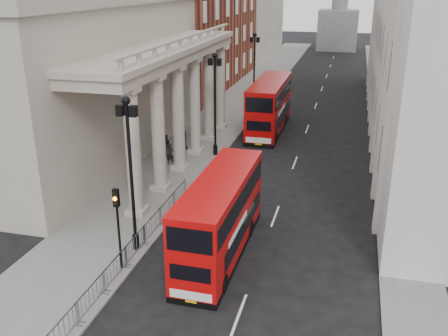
{
  "coord_description": "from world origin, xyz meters",
  "views": [
    {
      "loc": [
        9.9,
        -17.68,
        13.64
      ],
      "look_at": [
        2.99,
        9.02,
        3.25
      ],
      "focal_mm": 40.0,
      "sensor_mm": 36.0,
      "label": 1
    }
  ],
  "objects_px": {
    "lamp_post_mid": "(215,98)",
    "traffic_light": "(117,214)",
    "bus_near": "(220,215)",
    "pedestrian_c": "(184,140)",
    "bus_far": "(269,105)",
    "pedestrian_a": "(170,154)",
    "lamp_post_south": "(130,165)",
    "lamp_post_north": "(254,66)",
    "pedestrian_b": "(166,145)"
  },
  "relations": [
    {
      "from": "traffic_light",
      "to": "pedestrian_c",
      "type": "height_order",
      "value": "traffic_light"
    },
    {
      "from": "lamp_post_mid",
      "to": "traffic_light",
      "type": "relative_size",
      "value": 1.93
    },
    {
      "from": "pedestrian_a",
      "to": "pedestrian_c",
      "type": "xyz_separation_m",
      "value": [
        -0.13,
        3.68,
        0.03
      ]
    },
    {
      "from": "bus_far",
      "to": "pedestrian_a",
      "type": "bearing_deg",
      "value": -116.81
    },
    {
      "from": "lamp_post_mid",
      "to": "pedestrian_c",
      "type": "height_order",
      "value": "lamp_post_mid"
    },
    {
      "from": "bus_far",
      "to": "pedestrian_a",
      "type": "xyz_separation_m",
      "value": [
        -5.81,
        -11.65,
        -1.56
      ]
    },
    {
      "from": "lamp_post_mid",
      "to": "lamp_post_south",
      "type": "bearing_deg",
      "value": -90.0
    },
    {
      "from": "lamp_post_mid",
      "to": "pedestrian_c",
      "type": "bearing_deg",
      "value": 169.74
    },
    {
      "from": "traffic_light",
      "to": "bus_near",
      "type": "height_order",
      "value": "traffic_light"
    },
    {
      "from": "lamp_post_north",
      "to": "bus_near",
      "type": "distance_m",
      "value": 31.57
    },
    {
      "from": "lamp_post_south",
      "to": "traffic_light",
      "type": "height_order",
      "value": "lamp_post_south"
    },
    {
      "from": "bus_far",
      "to": "pedestrian_c",
      "type": "height_order",
      "value": "bus_far"
    },
    {
      "from": "lamp_post_mid",
      "to": "lamp_post_north",
      "type": "xyz_separation_m",
      "value": [
        0.0,
        16.0,
        0.0
      ]
    },
    {
      "from": "bus_near",
      "to": "traffic_light",
      "type": "bearing_deg",
      "value": -145.92
    },
    {
      "from": "lamp_post_north",
      "to": "pedestrian_a",
      "type": "height_order",
      "value": "lamp_post_north"
    },
    {
      "from": "lamp_post_north",
      "to": "bus_far",
      "type": "xyz_separation_m",
      "value": [
        3.02,
        -7.5,
        -2.38
      ]
    },
    {
      "from": "lamp_post_mid",
      "to": "bus_near",
      "type": "bearing_deg",
      "value": -73.53
    },
    {
      "from": "lamp_post_north",
      "to": "bus_far",
      "type": "bearing_deg",
      "value": -68.03
    },
    {
      "from": "lamp_post_north",
      "to": "lamp_post_south",
      "type": "bearing_deg",
      "value": -90.0
    },
    {
      "from": "pedestrian_c",
      "to": "traffic_light",
      "type": "bearing_deg",
      "value": -49.79
    },
    {
      "from": "lamp_post_south",
      "to": "traffic_light",
      "type": "bearing_deg",
      "value": -87.16
    },
    {
      "from": "lamp_post_mid",
      "to": "pedestrian_c",
      "type": "xyz_separation_m",
      "value": [
        -2.92,
        0.53,
        -3.91
      ]
    },
    {
      "from": "lamp_post_mid",
      "to": "pedestrian_c",
      "type": "relative_size",
      "value": 4.74
    },
    {
      "from": "traffic_light",
      "to": "bus_near",
      "type": "bearing_deg",
      "value": 33.44
    },
    {
      "from": "lamp_post_north",
      "to": "traffic_light",
      "type": "bearing_deg",
      "value": -89.83
    },
    {
      "from": "bus_far",
      "to": "bus_near",
      "type": "bearing_deg",
      "value": -86.8
    },
    {
      "from": "bus_far",
      "to": "pedestrian_c",
      "type": "distance_m",
      "value": 10.06
    },
    {
      "from": "bus_near",
      "to": "pedestrian_a",
      "type": "distance_m",
      "value": 14.07
    },
    {
      "from": "pedestrian_b",
      "to": "lamp_post_mid",
      "type": "bearing_deg",
      "value": 166.08
    },
    {
      "from": "lamp_post_north",
      "to": "bus_near",
      "type": "relative_size",
      "value": 0.84
    },
    {
      "from": "lamp_post_south",
      "to": "bus_near",
      "type": "height_order",
      "value": "lamp_post_south"
    },
    {
      "from": "lamp_post_mid",
      "to": "pedestrian_a",
      "type": "xyz_separation_m",
      "value": [
        -2.79,
        -3.15,
        -3.95
      ]
    },
    {
      "from": "traffic_light",
      "to": "pedestrian_c",
      "type": "relative_size",
      "value": 2.45
    },
    {
      "from": "traffic_light",
      "to": "pedestrian_c",
      "type": "distance_m",
      "value": 18.91
    },
    {
      "from": "lamp_post_south",
      "to": "bus_near",
      "type": "relative_size",
      "value": 0.84
    },
    {
      "from": "traffic_light",
      "to": "bus_near",
      "type": "xyz_separation_m",
      "value": [
        4.37,
        2.89,
        -0.88
      ]
    },
    {
      "from": "lamp_post_south",
      "to": "pedestrian_b",
      "type": "xyz_separation_m",
      "value": [
        -3.95,
        14.95,
        -3.94
      ]
    },
    {
      "from": "lamp_post_mid",
      "to": "traffic_light",
      "type": "height_order",
      "value": "lamp_post_mid"
    },
    {
      "from": "pedestrian_b",
      "to": "lamp_post_south",
      "type": "bearing_deg",
      "value": 75.99
    },
    {
      "from": "lamp_post_mid",
      "to": "pedestrian_b",
      "type": "distance_m",
      "value": 5.67
    },
    {
      "from": "traffic_light",
      "to": "lamp_post_south",
      "type": "bearing_deg",
      "value": 92.84
    },
    {
      "from": "bus_near",
      "to": "bus_far",
      "type": "relative_size",
      "value": 0.88
    },
    {
      "from": "lamp_post_south",
      "to": "pedestrian_c",
      "type": "relative_size",
      "value": 4.74
    },
    {
      "from": "bus_near",
      "to": "lamp_post_mid",
      "type": "bearing_deg",
      "value": 107.11
    },
    {
      "from": "lamp_post_south",
      "to": "lamp_post_north",
      "type": "relative_size",
      "value": 1.0
    },
    {
      "from": "lamp_post_mid",
      "to": "traffic_light",
      "type": "distance_m",
      "value": 18.11
    },
    {
      "from": "traffic_light",
      "to": "pedestrian_b",
      "type": "height_order",
      "value": "traffic_light"
    },
    {
      "from": "lamp_post_mid",
      "to": "traffic_light",
      "type": "bearing_deg",
      "value": -89.68
    },
    {
      "from": "bus_near",
      "to": "pedestrian_c",
      "type": "bearing_deg",
      "value": 115.92
    },
    {
      "from": "bus_near",
      "to": "pedestrian_a",
      "type": "height_order",
      "value": "bus_near"
    }
  ]
}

